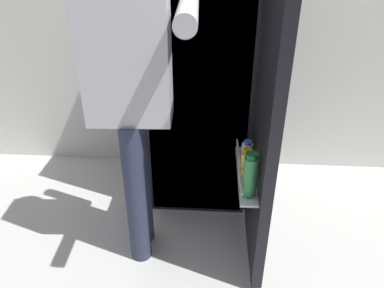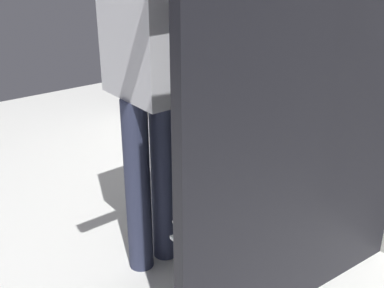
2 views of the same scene
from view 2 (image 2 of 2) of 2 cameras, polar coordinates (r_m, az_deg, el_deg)
name	(u,v)px [view 2 (image 2 of 2)]	position (r m, az deg, el deg)	size (l,w,h in m)	color
ground_plane	(206,285)	(2.39, 1.70, -16.12)	(6.46, 6.46, 0.00)	silver
kitchen_wall	(368,0)	(2.54, 19.87, 15.52)	(4.40, 0.10, 2.45)	silver
refrigerator	(304,87)	(2.26, 12.91, 6.48)	(0.70, 1.28, 1.77)	black
person	(147,56)	(2.08, -5.25, 10.18)	(0.56, 0.72, 1.74)	#2D334C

